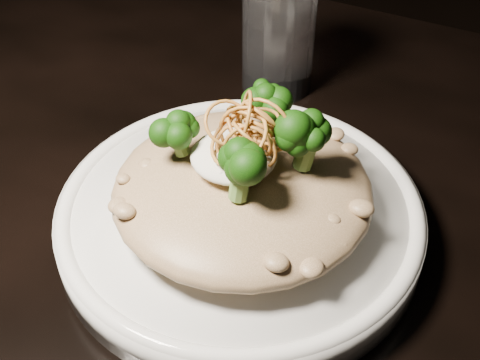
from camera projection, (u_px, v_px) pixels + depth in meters
table at (289, 317)px, 0.57m from camera, size 1.10×0.80×0.75m
plate at (240, 219)px, 0.52m from camera, size 0.28×0.28×0.03m
risotto at (242, 190)px, 0.49m from camera, size 0.19×0.19×0.04m
broccoli at (239, 130)px, 0.47m from camera, size 0.14×0.14×0.05m
cheese at (234, 156)px, 0.47m from camera, size 0.06×0.06×0.02m
shallots at (246, 125)px, 0.45m from camera, size 0.05×0.05×0.03m
drinking_glass at (279, 31)px, 0.64m from camera, size 0.09×0.09×0.12m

